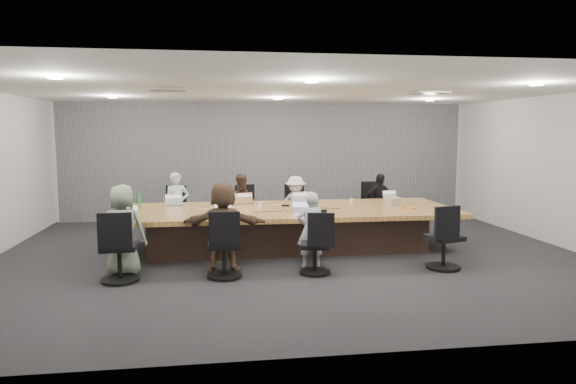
{
  "coord_description": "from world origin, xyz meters",
  "views": [
    {
      "loc": [
        -1.28,
        -8.54,
        2.11
      ],
      "look_at": [
        0.0,
        0.4,
        1.05
      ],
      "focal_mm": 32.0,
      "sensor_mm": 36.0,
      "label": 1
    }
  ],
  "objects": [
    {
      "name": "floor",
      "position": [
        0.0,
        0.0,
        0.0
      ],
      "size": [
        10.0,
        8.0,
        0.0
      ],
      "primitive_type": "cube",
      "color": "#232328",
      "rests_on": "ground"
    },
    {
      "name": "ceiling",
      "position": [
        0.0,
        0.0,
        2.8
      ],
      "size": [
        10.0,
        8.0,
        0.0
      ],
      "primitive_type": "cube",
      "color": "white",
      "rests_on": "wall_back"
    },
    {
      "name": "wall_back",
      "position": [
        0.0,
        4.0,
        1.4
      ],
      "size": [
        10.0,
        0.0,
        2.8
      ],
      "primitive_type": "cube",
      "rotation": [
        1.57,
        0.0,
        0.0
      ],
      "color": "#BCBBB8",
      "rests_on": "ground"
    },
    {
      "name": "wall_front",
      "position": [
        0.0,
        -4.0,
        1.4
      ],
      "size": [
        10.0,
        0.0,
        2.8
      ],
      "primitive_type": "cube",
      "rotation": [
        -1.57,
        0.0,
        0.0
      ],
      "color": "#BCBBB8",
      "rests_on": "ground"
    },
    {
      "name": "wall_right",
      "position": [
        5.0,
        0.0,
        1.4
      ],
      "size": [
        0.0,
        8.0,
        2.8
      ],
      "primitive_type": "cube",
      "rotation": [
        1.57,
        0.0,
        -1.57
      ],
      "color": "#BCBBB8",
      "rests_on": "ground"
    },
    {
      "name": "curtain",
      "position": [
        0.0,
        3.92,
        1.4
      ],
      "size": [
        9.8,
        0.04,
        2.8
      ],
      "primitive_type": "cube",
      "color": "gray",
      "rests_on": "ground"
    },
    {
      "name": "conference_table",
      "position": [
        0.0,
        0.5,
        0.4
      ],
      "size": [
        6.0,
        2.2,
        0.74
      ],
      "color": "#3B281F",
      "rests_on": "ground"
    },
    {
      "name": "chair_0",
      "position": [
        -2.04,
        2.2,
        0.39
      ],
      "size": [
        0.64,
        0.64,
        0.78
      ],
      "primitive_type": null,
      "rotation": [
        0.0,
        0.0,
        2.9
      ],
      "color": "black",
      "rests_on": "ground"
    },
    {
      "name": "chair_1",
      "position": [
        -0.72,
        2.2,
        0.39
      ],
      "size": [
        0.66,
        0.66,
        0.78
      ],
      "primitive_type": null,
      "rotation": [
        0.0,
        0.0,
        3.45
      ],
      "color": "black",
      "rests_on": "ground"
    },
    {
      "name": "chair_2",
      "position": [
        0.37,
        2.2,
        0.41
      ],
      "size": [
        0.68,
        0.68,
        0.82
      ],
      "primitive_type": null,
      "rotation": [
        0.0,
        0.0,
        3.41
      ],
      "color": "black",
      "rests_on": "ground"
    },
    {
      "name": "chair_3",
      "position": [
        2.16,
        2.2,
        0.41
      ],
      "size": [
        0.57,
        0.57,
        0.83
      ],
      "primitive_type": null,
      "rotation": [
        0.0,
        0.0,
        3.12
      ],
      "color": "black",
      "rests_on": "ground"
    },
    {
      "name": "chair_4",
      "position": [
        -2.63,
        -1.2,
        0.42
      ],
      "size": [
        0.58,
        0.58,
        0.84
      ],
      "primitive_type": null,
      "rotation": [
        0.0,
        0.0,
        0.03
      ],
      "color": "black",
      "rests_on": "ground"
    },
    {
      "name": "chair_5",
      "position": [
        -1.17,
        -1.2,
        0.4
      ],
      "size": [
        0.56,
        0.56,
        0.81
      ],
      "primitive_type": null,
      "rotation": [
        0.0,
        0.0,
        -0.02
      ],
      "color": "black",
      "rests_on": "ground"
    },
    {
      "name": "chair_6",
      "position": [
        0.18,
        -1.2,
        0.36
      ],
      "size": [
        0.57,
        0.57,
        0.72
      ],
      "primitive_type": null,
      "rotation": [
        0.0,
        0.0,
        -0.2
      ],
      "color": "black",
      "rests_on": "ground"
    },
    {
      "name": "chair_7",
      "position": [
        2.2,
        -1.2,
        0.41
      ],
      "size": [
        0.68,
        0.68,
        0.82
      ],
      "primitive_type": null,
      "rotation": [
        0.0,
        0.0,
        0.27
      ],
      "color": "black",
      "rests_on": "ground"
    },
    {
      "name": "person_0",
      "position": [
        -2.04,
        1.85,
        0.65
      ],
      "size": [
        0.52,
        0.38,
        1.31
      ],
      "primitive_type": "imported",
      "rotation": [
        0.0,
        0.0,
        6.43
      ],
      "color": "silver",
      "rests_on": "ground"
    },
    {
      "name": "laptop_0",
      "position": [
        -2.04,
        1.3,
        0.75
      ],
      "size": [
        0.33,
        0.23,
        0.02
      ],
      "primitive_type": "cube",
      "rotation": [
        0.0,
        0.0,
        3.18
      ],
      "color": "#B2B2B7",
      "rests_on": "conference_table"
    },
    {
      "name": "person_1",
      "position": [
        -0.72,
        1.85,
        0.63
      ],
      "size": [
        0.68,
        0.57,
        1.26
      ],
      "primitive_type": "imported",
      "rotation": [
        0.0,
        0.0,
        6.45
      ],
      "color": "#372A20",
      "rests_on": "ground"
    },
    {
      "name": "laptop_1",
      "position": [
        -0.72,
        1.3,
        0.75
      ],
      "size": [
        0.36,
        0.28,
        0.02
      ],
      "primitive_type": "cube",
      "rotation": [
        0.0,
        0.0,
        3.3
      ],
      "color": "#8C6647",
      "rests_on": "conference_table"
    },
    {
      "name": "person_2",
      "position": [
        0.37,
        1.85,
        0.6
      ],
      "size": [
        0.85,
        0.59,
        1.2
      ],
      "primitive_type": "imported",
      "rotation": [
        0.0,
        0.0,
        6.09
      ],
      "color": "silver",
      "rests_on": "ground"
    },
    {
      "name": "laptop_2",
      "position": [
        0.37,
        1.3,
        0.75
      ],
      "size": [
        0.36,
        0.28,
        0.02
      ],
      "primitive_type": "cube",
      "rotation": [
        0.0,
        0.0,
        3.29
      ],
      "color": "#B2B2B7",
      "rests_on": "conference_table"
    },
    {
      "name": "person_3",
      "position": [
        2.16,
        1.85,
        0.62
      ],
      "size": [
        0.76,
        0.41,
        1.24
      ],
      "primitive_type": "imported",
      "rotation": [
        0.0,
        0.0,
        6.44
      ],
      "color": "black",
      "rests_on": "ground"
    },
    {
      "name": "laptop_3",
      "position": [
        2.16,
        1.3,
        0.75
      ],
      "size": [
        0.3,
        0.23,
        0.02
      ],
      "primitive_type": "cube",
      "rotation": [
        0.0,
        0.0,
        3.26
      ],
      "color": "#B2B2B7",
      "rests_on": "conference_table"
    },
    {
      "name": "person_4",
      "position": [
        -2.63,
        -0.85,
        0.68
      ],
      "size": [
        0.71,
        0.51,
        1.35
      ],
      "primitive_type": "imported",
      "rotation": [
        0.0,
        0.0,
        3.01
      ],
      "color": "gray",
      "rests_on": "ground"
    },
    {
      "name": "laptop_4",
      "position": [
        -2.63,
        -0.3,
        0.75
      ],
      "size": [
        0.32,
        0.23,
        0.02
      ],
      "primitive_type": "cube",
      "rotation": [
        0.0,
        0.0,
        -0.08
      ],
      "color": "#8C6647",
      "rests_on": "conference_table"
    },
    {
      "name": "person_5",
      "position": [
        -1.17,
        -0.85,
        0.69
      ],
      "size": [
        1.33,
        0.61,
        1.38
      ],
      "primitive_type": "imported",
      "rotation": [
        0.0,
        0.0,
        2.97
      ],
      "color": "brown",
      "rests_on": "ground"
    },
    {
      "name": "laptop_5",
      "position": [
        -1.17,
        -0.3,
        0.75
      ],
      "size": [
        0.32,
        0.22,
        0.02
      ],
      "primitive_type": "cube",
      "rotation": [
        0.0,
        0.0,
        0.02
      ],
      "color": "#B2B2B7",
      "rests_on": "conference_table"
    },
    {
      "name": "person_6",
      "position": [
        0.18,
        -0.85,
        0.6
      ],
      "size": [
        0.45,
        0.31,
        1.2
      ],
      "primitive_type": "imported",
      "rotation": [
        0.0,
        0.0,
        3.09
      ],
      "color": "#B0B1BD",
      "rests_on": "ground"
    },
    {
      "name": "laptop_6",
      "position": [
        0.18,
        -0.3,
        0.75
      ],
      "size": [
        0.37,
        0.28,
        0.02
      ],
      "primitive_type": "cube",
      "rotation": [
        0.0,
        0.0,
        -0.18
      ],
      "color": "#B2B2B7",
      "rests_on": "conference_table"
    },
    {
      "name": "bottle_green_left",
      "position": [
        -2.65,
        0.93,
        0.87
      ],
      "size": [
        0.08,
        0.08,
        0.26
      ],
      "primitive_type": "cylinder",
      "rotation": [
        0.0,
        0.0,
        -0.11
      ],
      "color": "#2E8134",
      "rests_on": "conference_table"
    },
    {
      "name": "bottle_green_right",
      "position": [
        0.46,
        0.12,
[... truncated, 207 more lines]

